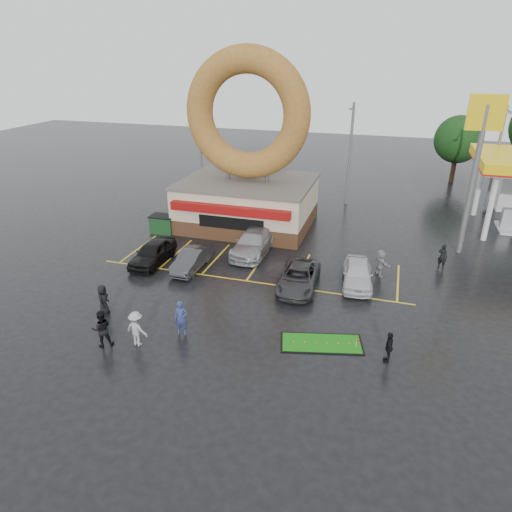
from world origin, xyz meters
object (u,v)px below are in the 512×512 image
(streetlight_left, at_px, (200,145))
(car_silver, at_px, (253,242))
(shell_sign, at_px, (479,147))
(person_blue, at_px, (181,318))
(car_grey, at_px, (299,278))
(car_white, at_px, (357,274))
(dumpster, at_px, (163,224))
(donut_shop, at_px, (247,171))
(car_dgrey, at_px, (191,260))
(putting_green, at_px, (321,343))
(streetlight_right, at_px, (496,158))
(person_cameraman, at_px, (389,347))
(streetlight_mid, at_px, (350,152))
(car_black, at_px, (153,253))

(streetlight_left, bearing_deg, car_silver, -53.29)
(shell_sign, height_order, person_blue, shell_sign)
(car_grey, xyz_separation_m, car_white, (3.32, 1.43, 0.07))
(streetlight_left, height_order, person_blue, streetlight_left)
(car_grey, relative_size, dumpster, 2.64)
(donut_shop, bearing_deg, car_dgrey, -95.99)
(donut_shop, bearing_deg, dumpster, -148.16)
(putting_green, bearing_deg, streetlight_right, 66.28)
(streetlight_left, distance_m, car_white, 22.71)
(person_cameraman, distance_m, dumpster, 21.00)
(donut_shop, relative_size, person_blue, 7.41)
(streetlight_right, relative_size, dumpster, 5.00)
(streetlight_mid, distance_m, dumpster, 17.70)
(person_cameraman, relative_size, putting_green, 0.36)
(car_black, distance_m, car_grey, 10.04)
(car_grey, height_order, car_white, car_white)
(shell_sign, xyz_separation_m, car_white, (-6.43, -7.07, -6.64))
(car_grey, relative_size, person_blue, 2.61)
(car_black, bearing_deg, car_white, 3.92)
(car_dgrey, bearing_deg, streetlight_right, 42.68)
(streetlight_left, relative_size, person_cameraman, 5.83)
(streetlight_left, distance_m, car_black, 16.67)
(donut_shop, bearing_deg, car_white, -40.02)
(donut_shop, xyz_separation_m, streetlight_mid, (7.00, 7.95, 0.32))
(person_cameraman, bearing_deg, car_white, -161.31)
(car_dgrey, bearing_deg, streetlight_mid, 65.58)
(car_dgrey, height_order, person_blue, person_blue)
(streetlight_right, bearing_deg, donut_shop, -154.79)
(streetlight_mid, bearing_deg, person_blue, -102.49)
(putting_green, bearing_deg, donut_shop, 120.03)
(donut_shop, xyz_separation_m, putting_green, (8.56, -14.81, -4.43))
(streetlight_right, relative_size, car_black, 2.05)
(streetlight_mid, height_order, car_white, streetlight_mid)
(streetlight_right, height_order, putting_green, streetlight_right)
(streetlight_right, height_order, car_dgrey, streetlight_right)
(donut_shop, height_order, shell_sign, donut_shop)
(car_silver, bearing_deg, car_dgrey, -129.26)
(donut_shop, xyz_separation_m, car_grey, (6.26, -9.47, -3.80))
(streetlight_right, relative_size, person_cameraman, 5.83)
(shell_sign, xyz_separation_m, streetlight_mid, (-9.00, 8.92, -2.60))
(car_white, relative_size, person_cameraman, 2.79)
(streetlight_right, xyz_separation_m, car_dgrey, (-19.95, -17.96, -4.13))
(car_black, relative_size, dumpster, 2.44)
(streetlight_mid, height_order, car_silver, streetlight_mid)
(donut_shop, xyz_separation_m, car_black, (-3.77, -8.90, -3.72))
(car_white, bearing_deg, donut_shop, 133.28)
(person_cameraman, bearing_deg, donut_shop, -140.11)
(streetlight_left, bearing_deg, donut_shop, -44.78)
(car_silver, xyz_separation_m, person_blue, (-0.45, -10.67, 0.13))
(car_dgrey, distance_m, dumpster, 7.27)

